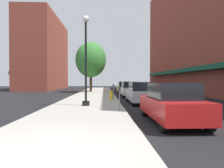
# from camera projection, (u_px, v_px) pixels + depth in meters

# --- Properties ---
(ground_plane) EXTENTS (90.00, 90.00, 0.00)m
(ground_plane) POSITION_uv_depth(u_px,v_px,m) (129.00, 96.00, 22.26)
(ground_plane) COLOR black
(sidewalk_slab) EXTENTS (4.80, 50.00, 0.12)m
(sidewalk_slab) POSITION_uv_depth(u_px,v_px,m) (94.00, 95.00, 23.10)
(sidewalk_slab) COLOR #A8A399
(sidewalk_slab) RESTS_ON ground
(building_right_brick) EXTENTS (6.80, 40.00, 20.29)m
(building_right_brick) POSITION_uv_depth(u_px,v_px,m) (206.00, 19.00, 26.52)
(building_right_brick) COLOR brown
(building_right_brick) RESTS_ON ground
(building_far_background) EXTENTS (6.80, 18.00, 14.38)m
(building_far_background) POSITION_uv_depth(u_px,v_px,m) (45.00, 55.00, 40.54)
(building_far_background) COLOR brown
(building_far_background) RESTS_ON ground
(lamppost) EXTENTS (0.48, 0.48, 5.90)m
(lamppost) POSITION_uv_depth(u_px,v_px,m) (86.00, 59.00, 12.92)
(lamppost) COLOR black
(lamppost) RESTS_ON sidewalk_slab
(fire_hydrant) EXTENTS (0.33, 0.26, 0.79)m
(fire_hydrant) POSITION_uv_depth(u_px,v_px,m) (111.00, 95.00, 17.01)
(fire_hydrant) COLOR gold
(fire_hydrant) RESTS_ON sidewalk_slab
(parking_meter_near) EXTENTS (0.14, 0.09, 1.31)m
(parking_meter_near) POSITION_uv_depth(u_px,v_px,m) (113.00, 90.00, 18.04)
(parking_meter_near) COLOR slate
(parking_meter_near) RESTS_ON sidewalk_slab
(parking_meter_far) EXTENTS (0.14, 0.09, 1.31)m
(parking_meter_far) POSITION_uv_depth(u_px,v_px,m) (120.00, 95.00, 10.79)
(parking_meter_far) COLOR slate
(parking_meter_far) RESTS_ON sidewalk_slab
(tree_near) EXTENTS (4.62, 4.62, 7.50)m
(tree_near) POSITION_uv_depth(u_px,v_px,m) (91.00, 60.00, 29.80)
(tree_near) COLOR #422D1E
(tree_near) RESTS_ON sidewalk_slab
(car_red) EXTENTS (1.80, 4.30, 1.66)m
(car_red) POSITION_uv_depth(u_px,v_px,m) (171.00, 103.00, 8.22)
(car_red) COLOR black
(car_red) RESTS_ON ground
(car_silver) EXTENTS (1.80, 4.30, 1.66)m
(car_silver) POSITION_uv_depth(u_px,v_px,m) (140.00, 93.00, 15.25)
(car_silver) COLOR black
(car_silver) RESTS_ON ground
(car_white) EXTENTS (1.80, 4.30, 1.66)m
(car_white) POSITION_uv_depth(u_px,v_px,m) (129.00, 89.00, 21.78)
(car_white) COLOR black
(car_white) RESTS_ON ground
(car_yellow) EXTENTS (1.80, 4.30, 1.66)m
(car_yellow) POSITION_uv_depth(u_px,v_px,m) (124.00, 88.00, 27.68)
(car_yellow) COLOR black
(car_yellow) RESTS_ON ground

